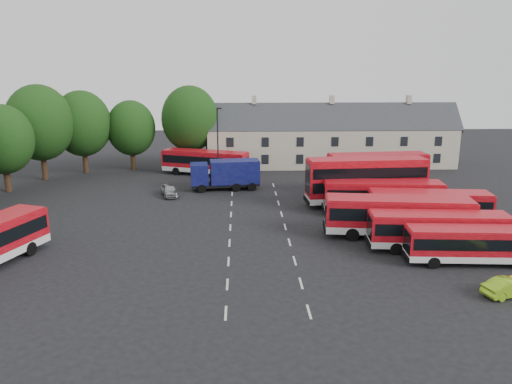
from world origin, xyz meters
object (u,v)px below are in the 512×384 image
(bus_dd_south, at_px, (366,179))
(silver_car, at_px, (169,190))
(lime_car, at_px, (509,287))
(lamppost, at_px, (218,143))
(bus_row_a, at_px, (474,242))
(box_truck, at_px, (226,173))

(bus_dd_south, relative_size, silver_car, 3.23)
(lime_car, bearing_deg, silver_car, 27.37)
(lamppost, bearing_deg, bus_dd_south, -35.05)
(bus_row_a, xyz_separation_m, bus_dd_south, (-4.19, 15.76, 1.19))
(bus_row_a, relative_size, bus_dd_south, 0.80)
(lamppost, bearing_deg, box_truck, -74.29)
(lime_car, relative_size, lamppost, 0.39)
(silver_car, xyz_separation_m, lime_car, (25.12, -25.58, -0.06))
(bus_row_a, xyz_separation_m, silver_car, (-25.16, 20.34, -1.02))
(silver_car, xyz_separation_m, lamppost, (5.26, 6.45, 4.29))
(box_truck, bearing_deg, silver_car, -163.35)
(bus_dd_south, height_order, lime_car, bus_dd_south)
(bus_row_a, distance_m, lime_car, 5.36)
(lime_car, bearing_deg, bus_row_a, -17.58)
(bus_dd_south, height_order, lamppost, lamppost)
(box_truck, distance_m, silver_car, 6.99)
(lime_car, height_order, lamppost, lamppost)
(bus_row_a, height_order, box_truck, box_truck)
(bus_dd_south, xyz_separation_m, silver_car, (-20.97, 4.57, -2.21))
(silver_car, bearing_deg, lime_car, -62.70)
(bus_dd_south, bearing_deg, lime_car, -82.51)
(lime_car, bearing_deg, box_truck, 16.49)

